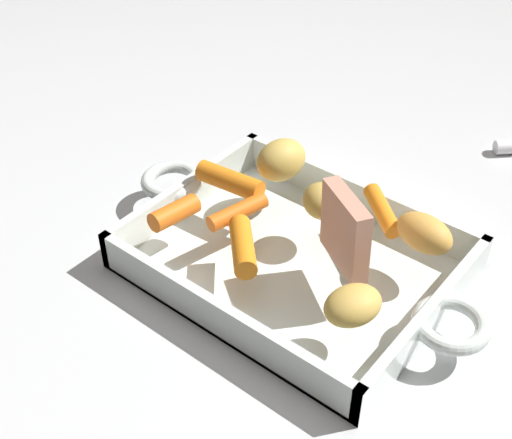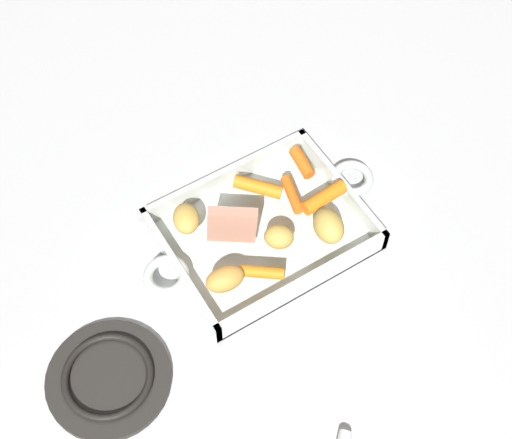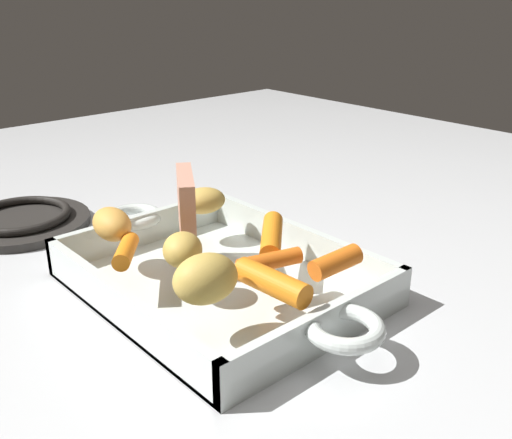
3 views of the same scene
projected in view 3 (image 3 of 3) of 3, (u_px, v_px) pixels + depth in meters
ground_plane at (220, 289)px, 0.57m from camera, size 1.67×1.67×0.00m
roasting_dish at (219, 278)px, 0.57m from camera, size 0.38×0.22×0.04m
roast_slice_outer at (189, 205)px, 0.58m from camera, size 0.07×0.05×0.07m
baby_carrot_southeast at (272, 282)px, 0.48m from camera, size 0.07×0.03×0.02m
baby_carrot_short at (272, 236)px, 0.57m from camera, size 0.06×0.07×0.03m
baby_carrot_long at (270, 261)px, 0.52m from camera, size 0.03×0.06×0.02m
baby_carrot_southwest at (126, 251)px, 0.54m from camera, size 0.06×0.05×0.02m
baby_carrot_northwest at (336, 262)px, 0.52m from camera, size 0.02×0.05×0.02m
potato_corner at (206, 279)px, 0.46m from camera, size 0.05×0.06×0.04m
potato_golden_large at (184, 251)px, 0.52m from camera, size 0.05×0.05×0.03m
potato_halved at (112, 224)px, 0.58m from camera, size 0.06×0.04×0.03m
potato_golden_small at (203, 201)px, 0.65m from camera, size 0.05×0.06×0.03m
stove_burner_rear at (21, 220)px, 0.72m from camera, size 0.16×0.16×0.02m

